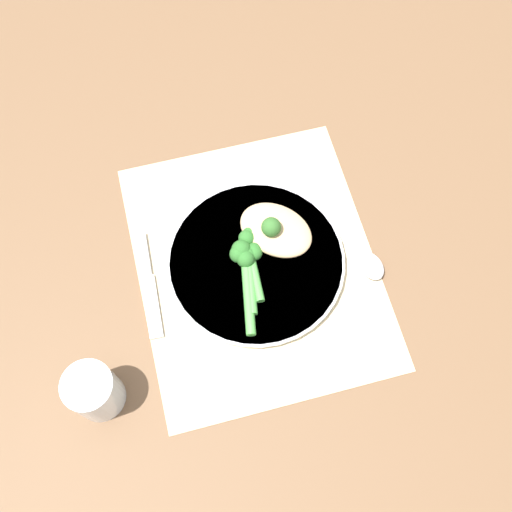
{
  "coord_description": "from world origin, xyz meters",
  "views": [
    {
      "loc": [
        -0.34,
        0.09,
        0.85
      ],
      "look_at": [
        0.0,
        0.0,
        0.03
      ],
      "focal_mm": 42.0,
      "sensor_mm": 36.0,
      "label": 1
    }
  ],
  "objects": [
    {
      "name": "plate",
      "position": [
        0.0,
        0.0,
        0.01
      ],
      "size": [
        0.27,
        0.27,
        0.01
      ],
      "color": "white",
      "rests_on": "placemat"
    },
    {
      "name": "pesto_dollop_primary",
      "position": [
        0.03,
        -0.03,
        0.05
      ],
      "size": [
        0.03,
        0.03,
        0.03
      ],
      "color": "#336628",
      "rests_on": "chicken_fillet"
    },
    {
      "name": "placemat",
      "position": [
        0.0,
        0.0,
        0.0
      ],
      "size": [
        0.43,
        0.36,
        0.0
      ],
      "color": "beige",
      "rests_on": "ground_plane"
    },
    {
      "name": "knife",
      "position": [
        0.01,
        0.17,
        0.01
      ],
      "size": [
        0.17,
        0.02,
        0.01
      ],
      "rotation": [
        0.0,
        0.0,
        1.53
      ],
      "color": "silver",
      "rests_on": "placemat"
    },
    {
      "name": "broccoli_stalk_rear",
      "position": [
        0.02,
        0.0,
        0.03
      ],
      "size": [
        0.12,
        0.03,
        0.03
      ],
      "rotation": [
        0.0,
        0.0,
        10.95
      ],
      "color": "#51A847",
      "rests_on": "plate"
    },
    {
      "name": "chicken_fillet",
      "position": [
        0.04,
        -0.04,
        0.03
      ],
      "size": [
        0.14,
        0.14,
        0.03
      ],
      "rotation": [
        0.0,
        0.0,
        7.07
      ],
      "color": "tan",
      "rests_on": "plate"
    },
    {
      "name": "broccoli_stalk_front",
      "position": [
        -0.01,
        0.02,
        0.03
      ],
      "size": [
        0.14,
        0.05,
        0.03
      ],
      "rotation": [
        0.0,
        0.0,
        10.82
      ],
      "color": "#51A847",
      "rests_on": "plate"
    },
    {
      "name": "broccoli_stalk_right",
      "position": [
        -0.0,
        0.01,
        0.03
      ],
      "size": [
        0.12,
        0.05,
        0.03
      ],
      "rotation": [
        0.0,
        0.0,
        10.82
      ],
      "color": "#51A847",
      "rests_on": "plate"
    },
    {
      "name": "ground_plane",
      "position": [
        0.0,
        0.0,
        0.0
      ],
      "size": [
        3.0,
        3.0,
        0.0
      ],
      "primitive_type": "plane",
      "color": "brown"
    },
    {
      "name": "water_glass",
      "position": [
        -0.14,
        0.26,
        0.04
      ],
      "size": [
        0.07,
        0.07,
        0.09
      ],
      "color": "silver",
      "rests_on": "ground_plane"
    },
    {
      "name": "spoon",
      "position": [
        -0.03,
        -0.16,
        0.01
      ],
      "size": [
        0.18,
        0.06,
        0.01
      ],
      "rotation": [
        0.0,
        0.0,
        1.76
      ],
      "color": "silver",
      "rests_on": "placemat"
    }
  ]
}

